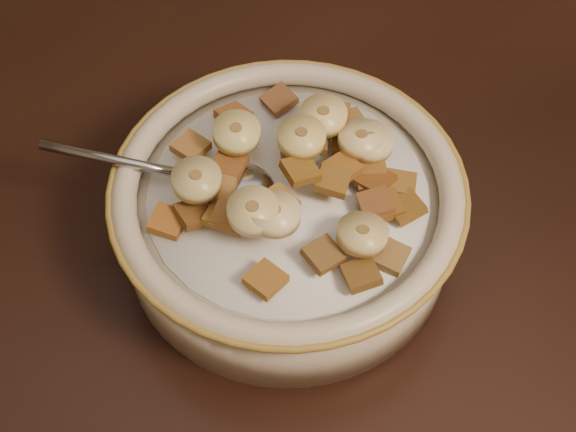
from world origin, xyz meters
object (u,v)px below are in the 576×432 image
object	(u,v)px
chair	(114,23)
spoon	(234,185)
cereal_bowl	(288,219)
table	(320,278)

from	to	relation	value
chair	spoon	xyz separation A→B (m)	(-0.00, -0.64, 0.39)
chair	cereal_bowl	bearing A→B (deg)	-84.64
table	spoon	bearing A→B (deg)	135.85
chair	cereal_bowl	distance (m)	0.75
table	spoon	world-z (taller)	spoon
chair	spoon	size ratio (longest dim) A/B	15.93
table	cereal_bowl	size ratio (longest dim) A/B	6.34
table	spoon	xyz separation A→B (m)	(-0.05, 0.04, 0.08)
cereal_bowl	table	bearing A→B (deg)	-59.51
cereal_bowl	spoon	world-z (taller)	spoon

